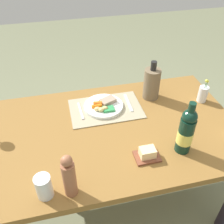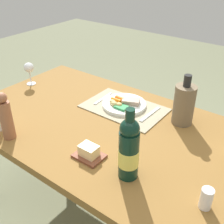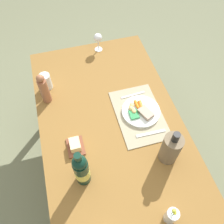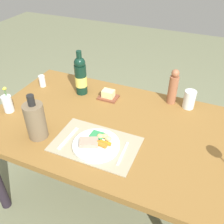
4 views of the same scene
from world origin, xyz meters
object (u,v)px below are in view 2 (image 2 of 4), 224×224
at_px(butter_dish, 89,153).
at_px(wine_bottle, 129,149).
at_px(dinner_plate, 124,104).
at_px(cooler_bottle, 184,104).
at_px(wine_glass, 29,69).
at_px(salt_shaker, 206,199).
at_px(pepper_mill, 6,117).
at_px(fork, 150,114).
at_px(knife, 103,98).
at_px(dining_table, 101,135).

height_order(butter_dish, wine_bottle, wine_bottle).
xyz_separation_m(dinner_plate, cooler_bottle, (-0.34, -0.05, 0.09)).
xyz_separation_m(wine_glass, cooler_bottle, (-1.01, -0.17, -0.00)).
relative_size(butter_dish, salt_shaker, 1.54).
bearing_deg(cooler_bottle, dinner_plate, 8.25).
bearing_deg(pepper_mill, fork, -126.89).
bearing_deg(wine_bottle, knife, -42.73).
bearing_deg(salt_shaker, wine_bottle, 5.97).
height_order(dining_table, cooler_bottle, cooler_bottle).
xyz_separation_m(wine_glass, pepper_mill, (-0.40, 0.46, 0.01)).
xyz_separation_m(knife, wine_glass, (0.53, 0.12, 0.10)).
xyz_separation_m(dining_table, butter_dish, (-0.13, 0.25, 0.11)).
bearing_deg(dining_table, wine_bottle, 144.14).
height_order(dinner_plate, wine_glass, wine_glass).
height_order(fork, wine_glass, wine_glass).
xyz_separation_m(knife, butter_dish, (-0.28, 0.46, 0.02)).
bearing_deg(dining_table, fork, -127.82).
distance_m(dinner_plate, butter_dish, 0.48).
bearing_deg(cooler_bottle, salt_shaker, 123.42).
bearing_deg(fork, salt_shaker, 139.72).
bearing_deg(dinner_plate, dining_table, 89.43).
distance_m(dining_table, butter_dish, 0.30).
relative_size(dining_table, cooler_bottle, 5.64).
bearing_deg(fork, dinner_plate, 4.86).
bearing_deg(pepper_mill, dining_table, -126.33).
distance_m(dining_table, fork, 0.29).
distance_m(knife, cooler_bottle, 0.50).
height_order(knife, butter_dish, butter_dish).
bearing_deg(dining_table, pepper_mill, 53.67).
xyz_separation_m(pepper_mill, wine_bottle, (-0.61, -0.13, 0.02)).
height_order(dining_table, salt_shaker, salt_shaker).
xyz_separation_m(knife, cooler_bottle, (-0.49, -0.05, 0.10)).
relative_size(dinner_plate, salt_shaker, 2.99).
bearing_deg(wine_bottle, pepper_mill, 11.84).
height_order(dinner_plate, knife, dinner_plate).
bearing_deg(wine_glass, pepper_mill, 131.41).
relative_size(salt_shaker, wine_bottle, 0.27).
xyz_separation_m(butter_dish, pepper_mill, (0.41, 0.12, 0.09)).
xyz_separation_m(dinner_plate, wine_bottle, (-0.33, 0.45, 0.11)).
relative_size(cooler_bottle, wine_bottle, 0.86).
bearing_deg(salt_shaker, dinner_plate, -33.04).
distance_m(dinner_plate, pepper_mill, 0.65).
distance_m(salt_shaker, pepper_mill, 0.93).
distance_m(knife, pepper_mill, 0.60).
relative_size(fork, knife, 1.10).
relative_size(dinner_plate, butter_dish, 1.94).
bearing_deg(dinner_plate, pepper_mill, 64.65).
bearing_deg(butter_dish, knife, -58.09).
distance_m(fork, wine_bottle, 0.50).
bearing_deg(butter_dish, dining_table, -61.84).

